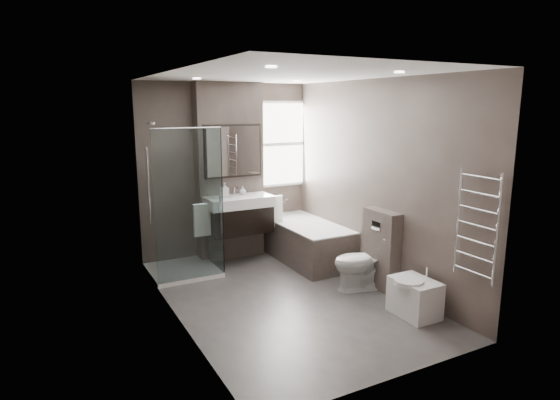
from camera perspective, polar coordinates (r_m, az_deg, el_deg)
room at (r=5.36m, az=0.84°, el=1.00°), size 2.70×3.90×2.70m
vanity_pier at (r=6.95m, az=-6.20°, el=3.36°), size 1.00×0.25×2.60m
vanity at (r=6.73m, az=-4.99°, el=-1.72°), size 0.95×0.47×0.66m
mirror_cabinet at (r=6.76m, az=-5.74°, el=5.96°), size 0.86×0.08×0.76m
towel_left at (r=6.53m, az=-9.46°, el=-2.44°), size 0.24×0.06×0.44m
towel_right at (r=6.95m, az=-0.67°, el=-1.44°), size 0.24×0.06×0.44m
shower_enclosure at (r=6.48m, az=-10.84°, el=-4.69°), size 0.90×0.90×2.00m
bathtub at (r=6.96m, az=3.18°, el=-4.86°), size 0.75×1.60×0.57m
window at (r=7.37m, az=0.01°, el=6.83°), size 0.98×0.06×1.33m
toilet at (r=5.96m, az=9.97°, el=-7.41°), size 0.78×0.54×0.72m
cistern_box at (r=6.02m, az=12.21°, el=-5.92°), size 0.19×0.55×1.00m
bidet at (r=5.42m, az=16.05°, el=-11.27°), size 0.44×0.51×0.53m
towel_radiator at (r=4.97m, az=22.88°, el=-2.87°), size 0.03×0.49×1.10m
soap_bottle_a at (r=6.58m, az=-6.77°, el=1.19°), size 0.10×0.10×0.21m
soap_bottle_b at (r=6.81m, az=-4.58°, el=1.19°), size 0.09×0.09×0.12m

